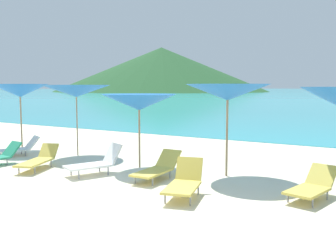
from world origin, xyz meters
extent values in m
cube|color=beige|center=(0.00, 10.00, -0.15)|extent=(50.00, 100.00, 0.30)
cone|color=#235128|center=(-89.12, 143.88, 10.07)|extent=(97.44, 97.44, 20.15)
cylinder|color=#9E7F59|center=(-6.74, 3.56, 1.13)|extent=(0.05, 0.05, 2.26)
cone|color=blue|center=(-6.74, 3.56, 2.14)|extent=(2.13, 2.13, 0.46)
sphere|color=#9E7F59|center=(-6.74, 3.56, 2.29)|extent=(0.07, 0.07, 0.07)
cylinder|color=#9E7F59|center=(-4.20, 3.78, 1.12)|extent=(0.04, 0.04, 2.24)
cone|color=blue|center=(-4.20, 3.78, 2.14)|extent=(2.46, 2.46, 0.39)
sphere|color=#9E7F59|center=(-4.20, 3.78, 2.27)|extent=(0.07, 0.07, 0.07)
cylinder|color=#9E7F59|center=(-1.32, 3.28, 0.98)|extent=(0.05, 0.05, 1.96)
cone|color=blue|center=(-1.32, 3.28, 1.85)|extent=(2.32, 2.32, 0.45)
sphere|color=#9E7F59|center=(-1.32, 3.28, 1.99)|extent=(0.07, 0.07, 0.07)
cylinder|color=#9E7F59|center=(1.18, 3.60, 1.12)|extent=(0.06, 0.06, 2.24)
cone|color=blue|center=(1.18, 3.60, 2.14)|extent=(2.26, 2.26, 0.41)
sphere|color=#9E7F59|center=(1.18, 3.60, 2.27)|extent=(0.07, 0.07, 0.07)
cube|color=#D8BF4C|center=(-3.55, 1.50, 0.22)|extent=(0.97, 1.41, 0.05)
cube|color=#D8BF4C|center=(-3.85, 2.25, 0.41)|extent=(0.60, 0.52, 0.40)
cylinder|color=gray|center=(-3.61, 1.02, 0.10)|extent=(0.04, 0.04, 0.20)
cylinder|color=gray|center=(-3.19, 1.19, 0.10)|extent=(0.04, 0.04, 0.20)
cylinder|color=gray|center=(-3.95, 1.87, 0.10)|extent=(0.04, 0.04, 0.20)
cylinder|color=gray|center=(-3.52, 2.03, 0.10)|extent=(0.04, 0.04, 0.20)
cube|color=white|center=(-1.89, 1.80, 0.25)|extent=(1.03, 1.29, 0.05)
cube|color=white|center=(-1.60, 2.44, 0.50)|extent=(0.67, 0.53, 0.53)
cylinder|color=gray|center=(-2.27, 1.58, 0.11)|extent=(0.04, 0.04, 0.22)
cylinder|color=gray|center=(-1.79, 1.36, 0.11)|extent=(0.04, 0.04, 0.22)
cylinder|color=gray|center=(-1.95, 2.31, 0.11)|extent=(0.04, 0.04, 0.22)
cylinder|color=gray|center=(-1.47, 2.09, 0.11)|extent=(0.04, 0.04, 0.22)
cube|color=white|center=(-5.97, 2.48, 0.20)|extent=(0.99, 1.25, 0.05)
cube|color=white|center=(-5.67, 3.15, 0.40)|extent=(0.67, 0.59, 0.43)
cylinder|color=gray|center=(-5.87, 2.06, 0.09)|extent=(0.04, 0.04, 0.17)
cylinder|color=gray|center=(-6.02, 2.98, 0.09)|extent=(0.04, 0.04, 0.17)
cylinder|color=gray|center=(-5.56, 2.77, 0.09)|extent=(0.04, 0.04, 0.17)
cube|color=#D8BF4C|center=(-0.14, 2.15, 0.22)|extent=(0.60, 1.19, 0.05)
cube|color=#D8BF4C|center=(-0.16, 2.96, 0.42)|extent=(0.55, 0.49, 0.43)
cylinder|color=gray|center=(-0.37, 1.77, 0.10)|extent=(0.04, 0.04, 0.20)
cylinder|color=gray|center=(0.11, 1.79, 0.10)|extent=(0.04, 0.04, 0.20)
cylinder|color=gray|center=(-0.39, 2.59, 0.10)|extent=(0.04, 0.04, 0.20)
cylinder|color=gray|center=(0.09, 2.61, 0.10)|extent=(0.04, 0.04, 0.20)
cube|color=#D8BF4C|center=(1.20, 1.21, 0.25)|extent=(0.87, 1.23, 0.05)
cube|color=#D8BF4C|center=(1.03, 1.85, 0.49)|extent=(0.62, 0.41, 0.50)
cylinder|color=gray|center=(1.05, 0.81, 0.11)|extent=(0.04, 0.04, 0.22)
cylinder|color=gray|center=(1.54, 0.95, 0.11)|extent=(0.04, 0.04, 0.22)
cylinder|color=gray|center=(0.85, 1.56, 0.11)|extent=(0.04, 0.04, 0.22)
cylinder|color=gray|center=(1.34, 1.69, 0.11)|extent=(0.04, 0.04, 0.22)
cube|color=#D8BF4C|center=(3.40, 2.38, 0.22)|extent=(0.79, 1.11, 0.05)
cube|color=#D8BF4C|center=(3.55, 3.07, 0.41)|extent=(0.63, 0.54, 0.42)
cylinder|color=gray|center=(3.09, 2.14, 0.10)|extent=(0.04, 0.04, 0.19)
cylinder|color=gray|center=(3.58, 2.03, 0.10)|extent=(0.04, 0.04, 0.19)
cylinder|color=gray|center=(3.25, 2.83, 0.10)|extent=(0.04, 0.04, 0.19)
cylinder|color=gray|center=(3.73, 2.72, 0.10)|extent=(0.04, 0.04, 0.19)
cube|color=#268C66|center=(-4.98, 1.84, 0.42)|extent=(0.56, 0.47, 0.43)
cylinder|color=gray|center=(-4.79, 1.52, 0.10)|extent=(0.04, 0.04, 0.19)
camera|label=1|loc=(4.86, -5.36, 2.28)|focal=40.67mm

